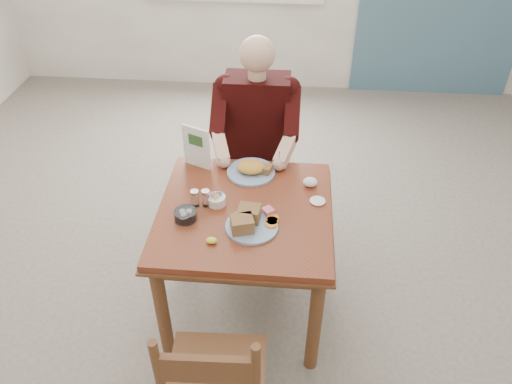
# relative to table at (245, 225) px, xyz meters

# --- Properties ---
(floor) EXTENTS (6.00, 6.00, 0.00)m
(floor) POSITION_rel_table_xyz_m (0.00, 0.00, -0.64)
(floor) COLOR #5E574C
(floor) RESTS_ON ground
(lemon_wedge) EXTENTS (0.06, 0.04, 0.03)m
(lemon_wedge) POSITION_rel_table_xyz_m (-0.13, -0.26, 0.13)
(lemon_wedge) COLOR yellow
(lemon_wedge) RESTS_ON table
(napkin) EXTENTS (0.10, 0.09, 0.05)m
(napkin) POSITION_rel_table_xyz_m (0.34, 0.23, 0.14)
(napkin) COLOR white
(napkin) RESTS_ON table
(metal_dish) EXTENTS (0.09, 0.09, 0.01)m
(metal_dish) POSITION_rel_table_xyz_m (0.38, 0.09, 0.12)
(metal_dish) COLOR silver
(metal_dish) RESTS_ON table
(table) EXTENTS (0.92, 0.92, 0.75)m
(table) POSITION_rel_table_xyz_m (0.00, 0.00, 0.00)
(table) COLOR maroon
(table) RESTS_ON ground
(chair_far) EXTENTS (0.42, 0.42, 0.95)m
(chair_far) POSITION_rel_table_xyz_m (0.00, 0.80, -0.16)
(chair_far) COLOR brown
(chair_far) RESTS_ON ground
(chair_near) EXTENTS (0.44, 0.44, 0.95)m
(chair_near) POSITION_rel_table_xyz_m (-0.04, -0.84, -0.16)
(chair_near) COLOR brown
(chair_near) RESTS_ON ground
(diner) EXTENTS (0.53, 0.56, 1.39)m
(diner) POSITION_rel_table_xyz_m (0.00, 0.71, 0.17)
(diner) COLOR gray
(diner) RESTS_ON chair_far
(near_plate) EXTENTS (0.30, 0.30, 0.09)m
(near_plate) POSITION_rel_table_xyz_m (0.04, -0.13, 0.14)
(near_plate) COLOR white
(near_plate) RESTS_ON table
(far_plate) EXTENTS (0.35, 0.35, 0.07)m
(far_plate) POSITION_rel_table_xyz_m (0.01, 0.32, 0.14)
(far_plate) COLOR white
(far_plate) RESTS_ON table
(caddy) EXTENTS (0.12, 0.12, 0.07)m
(caddy) POSITION_rel_table_xyz_m (-0.15, 0.03, 0.14)
(caddy) COLOR white
(caddy) RESTS_ON table
(shakers) EXTENTS (0.10, 0.05, 0.10)m
(shakers) POSITION_rel_table_xyz_m (-0.23, 0.01, 0.16)
(shakers) COLOR white
(shakers) RESTS_ON table
(creamer) EXTENTS (0.14, 0.14, 0.05)m
(creamer) POSITION_rel_table_xyz_m (-0.29, -0.10, 0.14)
(creamer) COLOR white
(creamer) RESTS_ON table
(menu) EXTENTS (0.17, 0.08, 0.26)m
(menu) POSITION_rel_table_xyz_m (-0.31, 0.37, 0.24)
(menu) COLOR white
(menu) RESTS_ON table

